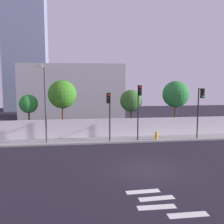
{
  "coord_description": "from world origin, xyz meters",
  "views": [
    {
      "loc": [
        -4.47,
        -15.72,
        5.8
      ],
      "look_at": [
        -1.44,
        6.5,
        3.0
      ],
      "focal_mm": 41.16,
      "sensor_mm": 36.0,
      "label": 1
    }
  ],
  "objects": [
    {
      "name": "traffic_light_left",
      "position": [
        1.04,
        6.79,
        3.93
      ],
      "size": [
        0.47,
        1.72,
        5.2
      ],
      "color": "black",
      "rests_on": "sidewalk"
    },
    {
      "name": "fire_hydrant",
      "position": [
        2.96,
        7.47,
        0.58
      ],
      "size": [
        0.44,
        0.26,
        0.81
      ],
      "color": "gold",
      "rests_on": "sidewalk"
    },
    {
      "name": "traffic_light_right",
      "position": [
        -1.65,
        6.94,
        3.46
      ],
      "size": [
        0.5,
        1.36,
        4.53
      ],
      "color": "black",
      "rests_on": "sidewalk"
    },
    {
      "name": "perimeter_wall",
      "position": [
        0.0,
        9.49,
        1.05
      ],
      "size": [
        36.0,
        0.18,
        1.8
      ],
      "primitive_type": "cube",
      "color": "silver",
      "rests_on": "sidewalk"
    },
    {
      "name": "ground_plane",
      "position": [
        0.0,
        0.0,
        0.0
      ],
      "size": [
        80.0,
        80.0,
        0.0
      ],
      "primitive_type": "plane",
      "color": "black"
    },
    {
      "name": "street_lamp_curbside",
      "position": [
        -7.31,
        7.43,
        4.27
      ],
      "size": [
        0.62,
        2.34,
        6.9
      ],
      "color": "#4C4C51",
      "rests_on": "sidewalk"
    },
    {
      "name": "sidewalk",
      "position": [
        0.0,
        8.2,
        0.07
      ],
      "size": [
        36.0,
        2.4,
        0.15
      ],
      "primitive_type": "cube",
      "color": "gray",
      "rests_on": "ground"
    },
    {
      "name": "roadside_tree_rightmost",
      "position": [
        6.06,
        10.7,
        4.28
      ],
      "size": [
        2.85,
        2.85,
        5.71
      ],
      "color": "brown",
      "rests_on": "ground"
    },
    {
      "name": "roadside_tree_midright",
      "position": [
        1.15,
        10.7,
        3.62
      ],
      "size": [
        2.31,
        2.31,
        4.79
      ],
      "color": "brown",
      "rests_on": "ground"
    },
    {
      "name": "crosswalk_marking",
      "position": [
        -0.63,
        -4.53,
        0.0
      ],
      "size": [
        3.15,
        3.02,
        0.01
      ],
      "color": "silver",
      "rests_on": "ground"
    },
    {
      "name": "traffic_light_center",
      "position": [
        7.05,
        7.06,
        3.69
      ],
      "size": [
        0.36,
        1.18,
        4.89
      ],
      "color": "black",
      "rests_on": "sidewalk"
    },
    {
      "name": "low_building_distant",
      "position": [
        -5.13,
        23.49,
        4.05
      ],
      "size": [
        15.06,
        6.0,
        8.1
      ],
      "primitive_type": "cube",
      "color": "#AFAFAF",
      "rests_on": "ground"
    },
    {
      "name": "roadside_tree_leftmost",
      "position": [
        -9.3,
        10.7,
        3.41
      ],
      "size": [
        1.86,
        1.86,
        4.37
      ],
      "color": "brown",
      "rests_on": "ground"
    },
    {
      "name": "roadside_tree_midleft",
      "position": [
        -5.96,
        10.7,
        4.36
      ],
      "size": [
        2.87,
        2.87,
        5.81
      ],
      "color": "brown",
      "rests_on": "ground"
    },
    {
      "name": "tower_on_skyline",
      "position": [
        -13.94,
        35.49,
        12.97
      ],
      "size": [
        7.79,
        5.0,
        25.94
      ],
      "primitive_type": "cube",
      "color": "gray",
      "rests_on": "ground"
    }
  ]
}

